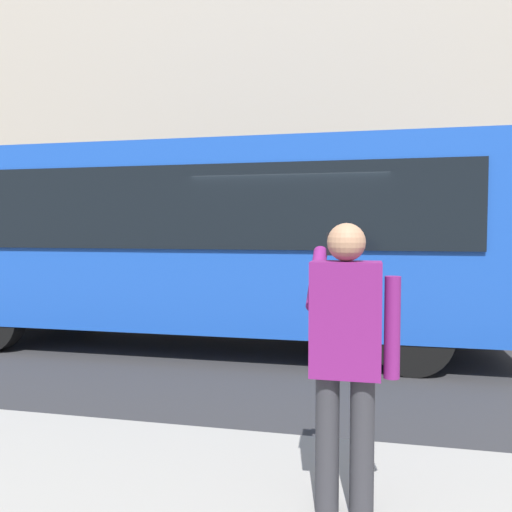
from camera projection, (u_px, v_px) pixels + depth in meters
name	position (u px, v px, depth m)	size (l,w,h in m)	color
ground_plane	(299.00, 351.00, 7.70)	(60.00, 60.00, 0.00)	#2B2B2D
building_facade_far	(334.00, 75.00, 14.01)	(28.00, 1.55, 12.00)	#A89E8E
red_bus	(206.00, 237.00, 8.04)	(9.05, 2.54, 3.08)	#1947AD
pedestrian_photographer	(346.00, 346.00, 2.98)	(0.53, 0.52, 1.70)	#2D2D33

